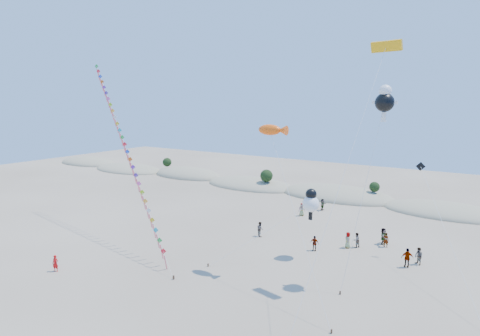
% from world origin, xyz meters
% --- Properties ---
extents(ground, '(160.00, 160.00, 0.00)m').
position_xyz_m(ground, '(0.00, 0.00, 0.00)').
color(ground, '#83705A').
rests_on(ground, ground).
extents(dune_ridge, '(145.30, 11.49, 5.57)m').
position_xyz_m(dune_ridge, '(1.06, 45.14, 0.11)').
color(dune_ridge, '#9C9272').
rests_on(dune_ridge, ground).
extents(kite_train, '(24.60, 12.27, 20.69)m').
position_xyz_m(kite_train, '(-14.30, 14.08, 10.69)').
color(kite_train, '#3F2D1E').
rests_on(kite_train, ground).
extents(fish_kite, '(9.94, 7.68, 13.37)m').
position_xyz_m(fish_kite, '(4.68, 14.29, 12.85)').
color(fish_kite, '#3F2D1E').
rests_on(fish_kite, ground).
extents(cartoon_kite_low, '(7.87, 8.40, 6.97)m').
position_xyz_m(cartoon_kite_low, '(6.50, 18.97, 5.63)').
color(cartoon_kite_low, '#3F2D1E').
rests_on(cartoon_kite_low, ground).
extents(cartoon_kite_high, '(2.68, 4.92, 16.69)m').
position_xyz_m(cartoon_kite_high, '(13.43, 16.92, 15.43)').
color(cartoon_kite_high, '#3F2D1E').
rests_on(cartoon_kite_high, ground).
extents(parafoil_kite, '(2.64, 15.82, 20.03)m').
position_xyz_m(parafoil_kite, '(13.44, 16.06, 19.26)').
color(parafoil_kite, '#3F2D1E').
rests_on(parafoil_kite, ground).
extents(dark_kite, '(7.11, 12.95, 9.50)m').
position_xyz_m(dark_kite, '(17.31, 21.42, 6.22)').
color(dark_kite, '#3F2D1E').
rests_on(dark_kite, ground).
extents(flyer_foreground, '(0.66, 0.56, 1.54)m').
position_xyz_m(flyer_foreground, '(-11.56, 3.04, 0.77)').
color(flyer_foreground, red).
rests_on(flyer_foreground, ground).
extents(beachgoers, '(17.79, 16.28, 1.86)m').
position_xyz_m(beachgoers, '(7.97, 26.03, 0.86)').
color(beachgoers, slate).
rests_on(beachgoers, ground).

